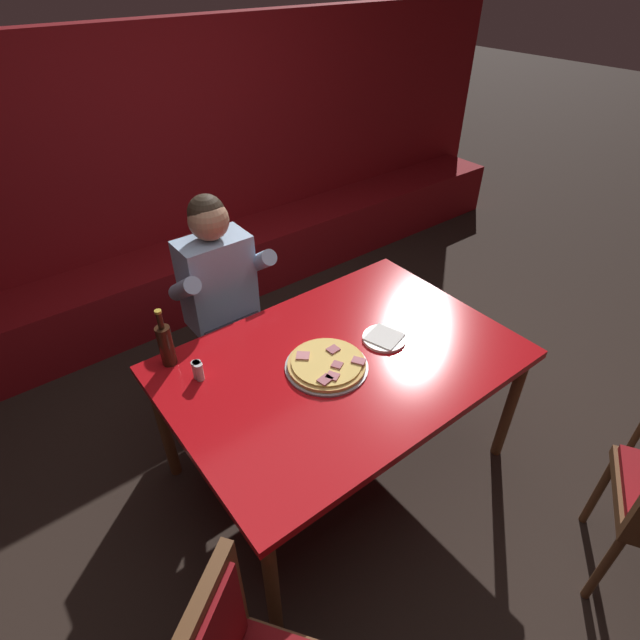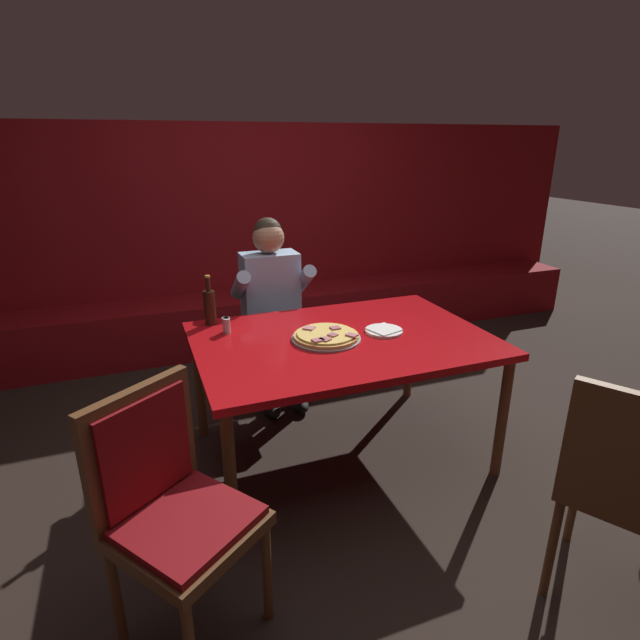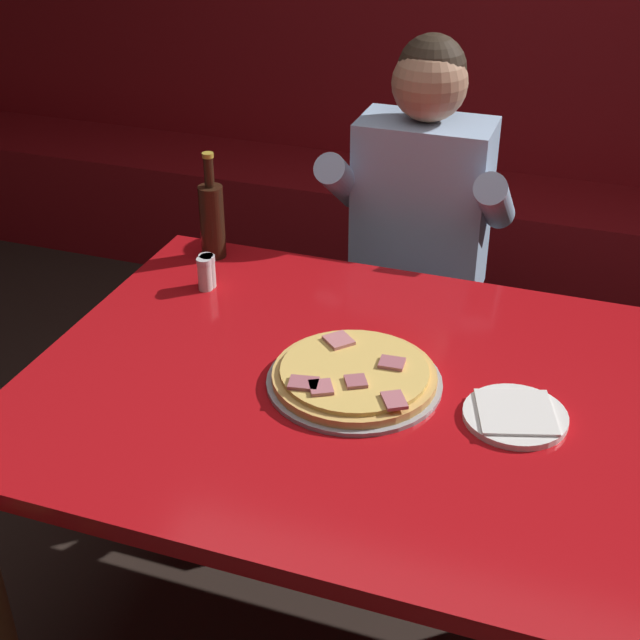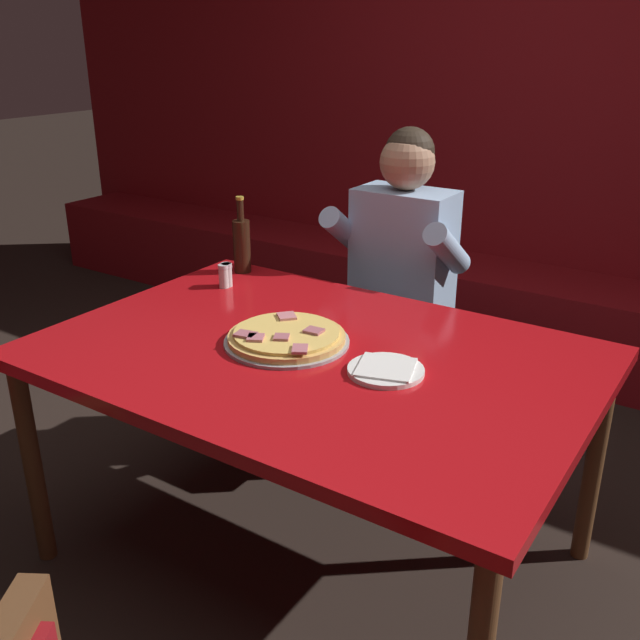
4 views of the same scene
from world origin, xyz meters
The scene contains 11 objects.
ground_plane centered at (0.00, 0.00, 0.00)m, with size 24.00×24.00×0.00m, color black.
booth_wall_panel centered at (0.00, 2.18, 0.95)m, with size 6.80×0.16×1.90m, color maroon.
booth_bench centered at (0.00, 1.86, 0.23)m, with size 6.46×0.48×0.46m, color maroon.
main_dining_table centered at (0.00, 0.00, 0.68)m, with size 1.58×1.09×0.74m.
pizza centered at (-0.09, 0.00, 0.76)m, with size 0.37×0.37×0.05m.
plate_white_paper centered at (0.25, -0.01, 0.75)m, with size 0.21×0.21×0.02m.
beer_bottle centered at (-0.64, 0.46, 0.85)m, with size 0.07×0.07×0.29m.
shaker_red_pepper_flakes centered at (-0.57, 0.29, 0.78)m, with size 0.04×0.04×0.09m.
shaker_black_pepper centered at (-0.58, 0.30, 0.78)m, with size 0.04×0.04×0.09m.
shaker_oregano centered at (-0.57, 0.28, 0.78)m, with size 0.04×0.04×0.09m.
diner_seated_blue_shirt centered at (-0.16, 0.80, 0.71)m, with size 0.53×0.53×1.27m.
Camera 3 is at (0.35, -1.50, 1.82)m, focal length 50.00 mm.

